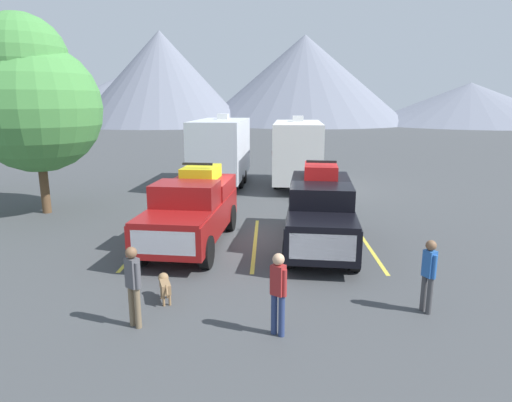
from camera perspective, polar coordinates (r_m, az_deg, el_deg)
name	(u,v)px	position (r m, az deg, el deg)	size (l,w,h in m)	color
ground_plane	(256,235)	(15.50, -0.02, -4.47)	(240.00, 240.00, 0.00)	#3F4244
pickup_truck_a	(192,208)	(14.46, -8.28, -0.93)	(2.62, 5.69, 2.58)	maroon
pickup_truck_b	(320,209)	(14.34, 8.38, -1.05)	(2.56, 5.88, 2.68)	black
lot_stripe_a	(145,241)	(15.28, -14.20, -5.12)	(0.12, 5.50, 0.01)	gold
lot_stripe_b	(255,242)	(14.71, -0.12, -5.42)	(0.12, 5.50, 0.01)	gold
lot_stripe_c	(366,244)	(15.06, 14.18, -5.39)	(0.12, 5.50, 0.01)	gold
camper_trailer_a	(221,149)	(24.34, -4.58, 6.81)	(2.92, 7.47, 3.92)	silver
camper_trailer_b	(297,150)	(24.02, 5.41, 6.59)	(2.79, 7.30, 3.82)	white
person_a	(133,281)	(9.48, -15.70, -10.04)	(0.34, 0.31, 1.75)	#726047
person_b	(278,289)	(8.85, 2.90, -11.33)	(0.34, 0.31, 1.74)	navy
person_c	(429,271)	(10.45, 21.54, -8.52)	(0.29, 0.34, 1.69)	#3F3F42
dog	(165,284)	(10.74, -11.80, -10.57)	(0.43, 0.80, 0.60)	olive
tree_a	(32,96)	(20.06, -27.11, 12.01)	(5.17, 5.17, 7.96)	brown
mountain_ridge	(253,89)	(93.18, -0.45, 14.31)	(147.91, 45.76, 17.91)	slate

